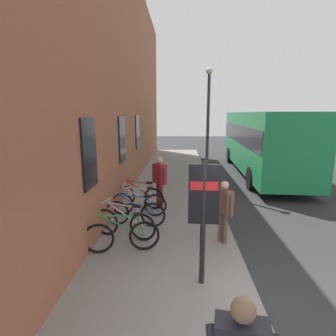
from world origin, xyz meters
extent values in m
plane|color=#2D2D30|center=(6.00, -1.00, 0.00)|extent=(60.00, 60.00, 0.00)
cube|color=gray|center=(8.00, 1.75, 0.06)|extent=(24.00, 3.50, 0.12)
cube|color=#9E563D|center=(9.00, 3.80, 4.83)|extent=(22.00, 0.60, 9.67)
cube|color=black|center=(2.00, 3.48, 2.40)|extent=(0.90, 0.06, 1.60)
cube|color=black|center=(5.50, 3.48, 2.40)|extent=(0.90, 0.06, 1.60)
cube|color=black|center=(9.00, 3.48, 2.40)|extent=(0.90, 0.06, 1.60)
torus|color=black|center=(1.70, 3.27, 0.48)|extent=(0.19, 0.72, 0.72)
torus|color=black|center=(1.89, 2.24, 0.48)|extent=(0.19, 0.72, 0.72)
cylinder|color=#267F3F|center=(1.80, 2.73, 0.76)|extent=(0.22, 1.01, 0.58)
cylinder|color=#267F3F|center=(1.79, 2.80, 1.00)|extent=(0.19, 0.84, 0.09)
cylinder|color=#267F3F|center=(1.88, 2.31, 0.73)|extent=(0.07, 0.19, 0.51)
cube|color=black|center=(1.87, 2.39, 1.02)|extent=(0.14, 0.21, 0.06)
cylinder|color=#267F3F|center=(1.71, 3.22, 1.08)|extent=(0.48, 0.11, 0.02)
torus|color=black|center=(2.67, 3.36, 0.48)|extent=(0.25, 0.71, 0.72)
torus|color=black|center=(2.38, 2.35, 0.48)|extent=(0.25, 0.71, 0.72)
cylinder|color=silver|center=(2.52, 2.83, 0.76)|extent=(0.31, 0.99, 0.58)
cylinder|color=silver|center=(2.54, 2.90, 1.00)|extent=(0.27, 0.83, 0.09)
cylinder|color=silver|center=(2.40, 2.42, 0.73)|extent=(0.09, 0.19, 0.51)
cube|color=black|center=(2.42, 2.50, 1.02)|extent=(0.15, 0.22, 0.06)
cylinder|color=silver|center=(2.66, 3.31, 1.08)|extent=(0.47, 0.15, 0.02)
torus|color=black|center=(3.35, 3.22, 0.48)|extent=(0.13, 0.72, 0.72)
torus|color=black|center=(3.24, 2.17, 0.48)|extent=(0.13, 0.72, 0.72)
cylinder|color=#1E4CA5|center=(3.29, 2.67, 0.76)|extent=(0.14, 1.02, 0.58)
cylinder|color=#1E4CA5|center=(3.30, 2.75, 1.00)|extent=(0.12, 0.85, 0.09)
cylinder|color=#1E4CA5|center=(3.25, 2.25, 0.73)|extent=(0.05, 0.19, 0.51)
cube|color=black|center=(3.26, 2.32, 1.02)|extent=(0.12, 0.21, 0.06)
cylinder|color=#1E4CA5|center=(3.34, 3.17, 1.08)|extent=(0.48, 0.07, 0.02)
torus|color=black|center=(4.12, 3.23, 0.48)|extent=(0.09, 0.72, 0.72)
torus|color=black|center=(4.07, 2.19, 0.48)|extent=(0.09, 0.72, 0.72)
cylinder|color=silver|center=(4.09, 2.69, 0.76)|extent=(0.08, 1.02, 0.58)
cylinder|color=silver|center=(4.10, 2.76, 1.00)|extent=(0.08, 0.85, 0.09)
cylinder|color=silver|center=(4.07, 2.26, 0.73)|extent=(0.04, 0.19, 0.51)
cube|color=black|center=(4.08, 2.34, 1.02)|extent=(0.11, 0.20, 0.06)
cylinder|color=silver|center=(4.12, 3.18, 1.08)|extent=(0.48, 0.05, 0.02)
torus|color=black|center=(4.99, 3.31, 0.48)|extent=(0.24, 0.71, 0.72)
torus|color=black|center=(4.72, 2.29, 0.48)|extent=(0.24, 0.71, 0.72)
cylinder|color=#B21E1E|center=(4.85, 2.78, 0.76)|extent=(0.30, 0.99, 0.58)
cylinder|color=#B21E1E|center=(4.87, 2.85, 1.00)|extent=(0.25, 0.83, 0.09)
cylinder|color=#B21E1E|center=(4.74, 2.37, 0.73)|extent=(0.08, 0.19, 0.51)
cube|color=black|center=(4.76, 2.44, 1.02)|extent=(0.15, 0.22, 0.06)
cylinder|color=#B21E1E|center=(4.98, 3.26, 1.08)|extent=(0.47, 0.15, 0.02)
cylinder|color=black|center=(0.69, 0.99, 1.32)|extent=(0.10, 0.10, 2.40)
cube|color=black|center=(0.69, 0.99, 1.87)|extent=(0.11, 0.55, 1.10)
cube|color=red|center=(0.69, 0.99, 2.03)|extent=(0.12, 0.50, 0.16)
cube|color=#1E8C4C|center=(11.03, -3.00, 1.85)|extent=(10.58, 2.88, 3.00)
cube|color=black|center=(11.03, -3.00, 2.21)|extent=(10.37, 2.91, 0.90)
cylinder|color=black|center=(7.63, -4.08, 0.50)|extent=(1.01, 0.29, 1.00)
cylinder|color=black|center=(7.72, -1.68, 0.50)|extent=(1.01, 0.29, 1.00)
cylinder|color=black|center=(14.35, -4.32, 0.50)|extent=(1.01, 0.29, 1.00)
cylinder|color=black|center=(14.43, -1.92, 0.50)|extent=(1.01, 0.29, 1.00)
cylinder|color=brown|center=(2.31, 0.30, 0.51)|extent=(0.11, 0.11, 0.78)
cylinder|color=brown|center=(2.45, 0.39, 0.51)|extent=(0.11, 0.11, 0.78)
cube|color=brown|center=(2.38, 0.34, 1.19)|extent=(0.50, 0.44, 0.58)
sphere|color=#D8AD8C|center=(2.38, 0.34, 1.59)|extent=(0.21, 0.21, 0.21)
cylinder|color=brown|center=(2.17, 0.20, 1.15)|extent=(0.09, 0.09, 0.52)
cylinder|color=brown|center=(2.59, 0.49, 1.15)|extent=(0.09, 0.09, 0.52)
cylinder|color=maroon|center=(4.93, 2.16, 0.55)|extent=(0.13, 0.13, 0.87)
cylinder|color=maroon|center=(4.79, 2.05, 0.55)|extent=(0.13, 0.13, 0.87)
cube|color=maroon|center=(4.86, 2.10, 1.31)|extent=(0.55, 0.52, 0.65)
sphere|color=#D8AD8C|center=(4.86, 2.10, 1.76)|extent=(0.23, 0.23, 0.23)
cylinder|color=maroon|center=(5.08, 2.29, 1.27)|extent=(0.10, 0.10, 0.58)
cylinder|color=maroon|center=(4.65, 1.92, 1.27)|extent=(0.10, 0.10, 0.58)
sphere|color=#8C664C|center=(-1.96, 0.87, 1.66)|extent=(0.22, 0.22, 0.22)
cylinder|color=#333338|center=(7.29, 0.30, 2.47)|extent=(0.12, 0.12, 4.70)
sphere|color=silver|center=(7.29, 0.30, 4.94)|extent=(0.28, 0.28, 0.28)
camera|label=1|loc=(-4.01, 1.42, 3.29)|focal=29.11mm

